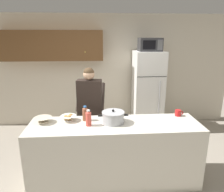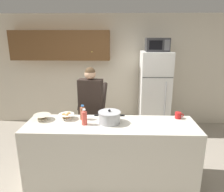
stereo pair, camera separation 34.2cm
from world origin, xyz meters
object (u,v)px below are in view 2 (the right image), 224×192
bread_bowl (67,116)px  empty_bowl (42,117)px  person_near_pot (91,102)px  cooking_pot (109,117)px  bottle_near_edge (84,117)px  refrigerator (154,92)px  bottle_mid_counter (83,112)px  coffee_mug (178,115)px  microwave (157,45)px

bread_bowl → empty_bowl: (-0.35, -0.04, -0.00)m
person_near_pot → cooking_pot: bearing=-63.5°
bread_bowl → bottle_near_edge: 0.36m
refrigerator → bottle_mid_counter: refrigerator is taller
refrigerator → person_near_pot: size_ratio=1.11×
coffee_mug → bottle_near_edge: 1.39m
bottle_near_edge → bottle_mid_counter: 0.20m
refrigerator → coffee_mug: (0.09, -1.61, 0.07)m
microwave → coffee_mug: 1.87m
coffee_mug → bread_bowl: size_ratio=0.57×
coffee_mug → bottle_near_edge: bearing=-168.9°
bread_bowl → empty_bowl: bread_bowl is taller
refrigerator → empty_bowl: size_ratio=7.20×
coffee_mug → bottle_mid_counter: 1.42m
microwave → empty_bowl: (-1.92, -1.71, -0.97)m
microwave → cooking_pot: microwave is taller
microwave → bottle_mid_counter: bearing=-128.5°
cooking_pot → bottle_near_edge: size_ratio=1.88×
microwave → coffee_mug: (0.09, -1.59, -0.97)m
microwave → coffee_mug: size_ratio=3.66×
microwave → person_near_pot: (-1.28, -1.09, -0.93)m
microwave → cooking_pot: size_ratio=1.12×
microwave → bottle_near_edge: size_ratio=2.10×
cooking_pot → microwave: bearing=62.5°
microwave → cooking_pot: (-0.93, -1.79, -0.93)m
microwave → empty_bowl: microwave is taller
refrigerator → bread_bowl: size_ratio=7.78×
refrigerator → coffee_mug: 1.62m
bread_bowl → bottle_mid_counter: bearing=0.9°
empty_bowl → bottle_mid_counter: size_ratio=1.13×
coffee_mug → empty_bowl: 2.02m
cooking_pot → bottle_mid_counter: bearing=163.6°
coffee_mug → empty_bowl: bearing=-176.6°
coffee_mug → bottle_mid_counter: (-1.42, -0.08, 0.06)m
empty_bowl → bottle_near_edge: bearing=-12.8°
person_near_pot → bottle_mid_counter: person_near_pot is taller
person_near_pot → bread_bowl: size_ratio=7.00×
person_near_pot → bread_bowl: person_near_pot is taller
bottle_near_edge → bottle_mid_counter: bottle_near_edge is taller
refrigerator → coffee_mug: refrigerator is taller
refrigerator → bottle_near_edge: refrigerator is taller
microwave → bread_bowl: (-1.57, -1.68, -0.96)m
person_near_pot → empty_bowl: 0.90m
empty_bowl → person_near_pot: bearing=44.2°
cooking_pot → coffee_mug: cooking_pot is taller
cooking_pot → bread_bowl: cooking_pot is taller
microwave → person_near_pot: microwave is taller
person_near_pot → bottle_near_edge: size_ratio=7.06×
bread_bowl → coffee_mug: bearing=2.8°
bottle_mid_counter → coffee_mug: bearing=3.2°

